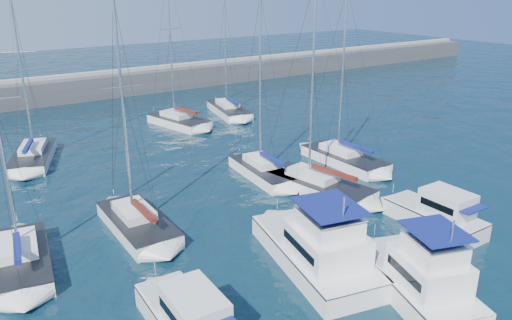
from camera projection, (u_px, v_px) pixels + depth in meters
ground at (352, 249)px, 30.26m from camera, size 220.00×220.00×0.00m
breakwater at (92, 89)px, 70.50m from camera, size 160.00×6.00×4.45m
motor_yacht_port_inner at (319, 250)px, 27.90m from camera, size 5.91×10.20×4.69m
motor_yacht_stbd_inner at (420, 279)px, 25.22m from camera, size 5.55×8.49×4.69m
motor_yacht_stbd_outer at (438, 215)px, 32.53m from camera, size 2.57×6.53×3.20m
sailboat_mid_a at (21, 260)px, 28.07m from camera, size 4.12×7.92×15.39m
sailboat_mid_b at (137, 223)px, 32.39m from camera, size 3.14×7.79×14.93m
sailboat_mid_c at (264, 171)px, 41.42m from camera, size 3.69×7.90×14.86m
sailboat_mid_d at (317, 185)px, 38.52m from camera, size 4.79×9.44×16.15m
sailboat_mid_e at (344, 158)px, 44.35m from camera, size 3.13×8.45×15.22m
sailboat_back_a at (33, 156)px, 44.89m from camera, size 5.67×8.86×15.51m
sailboat_back_b at (179, 121)px, 56.22m from camera, size 4.89×8.32×17.00m
sailboat_back_c at (229, 110)px, 61.15m from camera, size 4.81×9.13×13.94m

